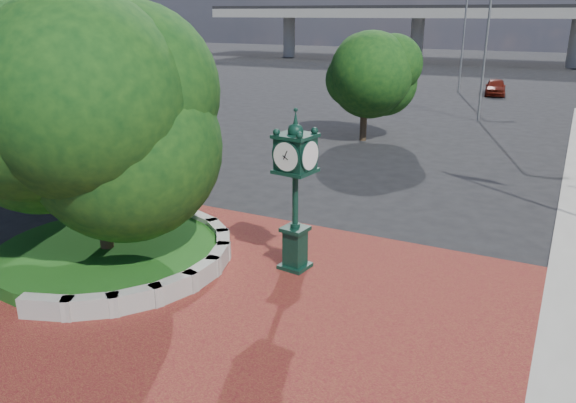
% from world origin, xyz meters
% --- Properties ---
extents(ground, '(200.00, 200.00, 0.00)m').
position_xyz_m(ground, '(0.00, 0.00, 0.00)').
color(ground, black).
rests_on(ground, ground).
extents(plaza, '(12.00, 12.00, 0.04)m').
position_xyz_m(plaza, '(0.00, -1.00, 0.02)').
color(plaza, maroon).
rests_on(plaza, ground).
extents(planter_wall, '(2.96, 6.77, 0.54)m').
position_xyz_m(planter_wall, '(-2.71, -0.00, 0.27)').
color(planter_wall, '#9E9B93').
rests_on(planter_wall, ground).
extents(grass_bed, '(6.10, 6.10, 0.40)m').
position_xyz_m(grass_bed, '(-5.00, 0.00, 0.20)').
color(grass_bed, '#194A15').
rests_on(grass_bed, ground).
extents(overpass, '(90.00, 12.00, 7.50)m').
position_xyz_m(overpass, '(-0.22, 70.00, 6.54)').
color(overpass, '#9E9B93').
rests_on(overpass, ground).
extents(tree_planter, '(5.20, 5.20, 6.33)m').
position_xyz_m(tree_planter, '(-5.00, 0.00, 3.72)').
color(tree_planter, '#38281C').
rests_on(tree_planter, ground).
extents(tree_northwest, '(5.60, 5.60, 6.93)m').
position_xyz_m(tree_northwest, '(-13.00, 5.00, 4.12)').
color(tree_northwest, '#38281C').
rests_on(tree_northwest, ground).
extents(tree_street, '(4.40, 4.40, 5.45)m').
position_xyz_m(tree_street, '(-4.00, 18.00, 3.24)').
color(tree_street, '#38281C').
rests_on(tree_street, ground).
extents(post_clock, '(0.99, 0.99, 4.30)m').
position_xyz_m(post_clock, '(-0.10, 1.88, 2.36)').
color(post_clock, black).
rests_on(post_clock, ground).
extents(parked_car, '(2.09, 4.16, 1.36)m').
position_xyz_m(parked_car, '(-0.15, 39.63, 0.68)').
color(parked_car, '#62170E').
rests_on(parked_car, ground).
extents(street_lamp_near, '(1.85, 0.23, 8.25)m').
position_xyz_m(street_lamp_near, '(0.79, 26.82, 4.83)').
color(street_lamp_near, slate).
rests_on(street_lamp_near, ground).
extents(street_lamp_far, '(1.93, 0.67, 8.73)m').
position_xyz_m(street_lamp_far, '(-2.96, 39.81, 5.12)').
color(street_lamp_far, slate).
rests_on(street_lamp_far, ground).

